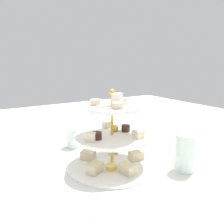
% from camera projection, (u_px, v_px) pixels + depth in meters
% --- Properties ---
extents(ground_plane, '(2.40, 2.40, 0.00)m').
position_uv_depth(ground_plane, '(112.00, 165.00, 0.77)').
color(ground_plane, silver).
extents(tiered_serving_stand, '(0.30, 0.30, 0.26)m').
position_uv_depth(tiered_serving_stand, '(112.00, 143.00, 0.75)').
color(tiered_serving_stand, white).
rests_on(tiered_serving_stand, ground_plane).
extents(water_glass_tall_right, '(0.07, 0.07, 0.12)m').
position_uv_depth(water_glass_tall_right, '(185.00, 152.00, 0.72)').
color(water_glass_tall_right, silver).
rests_on(water_glass_tall_right, ground_plane).
extents(water_glass_short_left, '(0.06, 0.06, 0.08)m').
position_uv_depth(water_glass_short_left, '(74.00, 138.00, 0.93)').
color(water_glass_short_left, silver).
rests_on(water_glass_short_left, ground_plane).
extents(teacup_with_saucer, '(0.09, 0.09, 0.05)m').
position_uv_depth(teacup_with_saucer, '(102.00, 136.00, 1.00)').
color(teacup_with_saucer, white).
rests_on(teacup_with_saucer, ground_plane).
extents(butter_knife_left, '(0.12, 0.14, 0.00)m').
position_uv_depth(butter_knife_left, '(116.00, 223.00, 0.49)').
color(butter_knife_left, silver).
rests_on(butter_knife_left, ground_plane).
extents(butter_knife_right, '(0.16, 0.08, 0.00)m').
position_uv_depth(butter_knife_right, '(149.00, 141.00, 0.99)').
color(butter_knife_right, silver).
rests_on(butter_knife_right, ground_plane).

